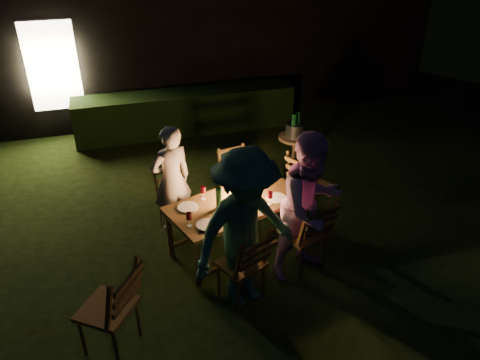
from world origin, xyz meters
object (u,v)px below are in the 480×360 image
object	(u,v)px
chair_far_right	(238,190)
bottle_bucket_b	(297,126)
side_table	(295,141)
person_opp_right	(310,207)
chair_near_left	(242,275)
chair_spare	(111,322)
bottle_bucket_a	(293,128)
dining_table	(236,206)
chair_far_left	(176,213)
chair_end	(309,197)
person_house_side	(172,180)
chair_near_right	(304,245)
bottle_table	(219,198)
person_opp_left	(245,231)
lantern	(237,188)
ice_bucket	(295,130)

from	to	relation	value
chair_far_right	bottle_bucket_b	xyz separation A→B (m)	(1.19, 0.72, 0.57)
side_table	person_opp_right	bearing A→B (deg)	-108.36
chair_near_left	chair_spare	bearing A→B (deg)	168.33
person_opp_right	bottle_bucket_a	xyz separation A→B (m)	(0.69, 2.18, -0.04)
dining_table	person_opp_right	world-z (taller)	person_opp_right
chair_spare	chair_far_left	bearing A→B (deg)	8.71
chair_far_right	chair_end	size ratio (longest dim) A/B	0.87
person_house_side	chair_far_left	bearing A→B (deg)	92.08
chair_near_right	bottle_table	size ratio (longest dim) A/B	3.79
chair_near_left	bottle_table	bearing A→B (deg)	69.95
dining_table	bottle_bucket_b	size ratio (longest dim) A/B	5.75
chair_near_left	bottle_bucket_b	xyz separation A→B (m)	(1.66, 2.49, 0.55)
chair_near_right	chair_spare	size ratio (longest dim) A/B	0.98
chair_near_left	side_table	bearing A→B (deg)	32.95
chair_near_left	chair_far_right	xyz separation A→B (m)	(0.47, 1.78, -0.02)
chair_far_left	person_opp_right	bearing A→B (deg)	125.06
person_opp_left	bottle_bucket_b	bearing A→B (deg)	38.92
chair_near_right	chair_far_right	world-z (taller)	chair_near_right
chair_near_left	lantern	bearing A→B (deg)	53.10
chair_near_left	lantern	size ratio (longest dim) A/B	2.83
dining_table	person_house_side	world-z (taller)	person_house_side
chair_near_right	chair_spare	bearing A→B (deg)	176.98
chair_far_right	chair_spare	world-z (taller)	chair_spare
ice_bucket	chair_end	bearing A→B (deg)	-101.95
chair_spare	person_house_side	world-z (taller)	person_house_side
bottle_table	side_table	xyz separation A→B (m)	(1.66, 1.66, -0.22)
chair_near_left	side_table	xyz separation A→B (m)	(1.61, 2.45, 0.31)
chair_spare	person_opp_left	bearing A→B (deg)	-43.23
chair_far_left	bottle_bucket_a	size ratio (longest dim) A/B	2.87
bottle_bucket_b	chair_far_right	bearing A→B (deg)	-148.79
bottle_bucket_a	chair_far_right	bearing A→B (deg)	-149.54
chair_near_right	person_house_side	size ratio (longest dim) A/B	0.70
bottle_table	chair_near_left	bearing A→B (deg)	-86.19
side_table	bottle_bucket_a	world-z (taller)	bottle_bucket_a
side_table	bottle_bucket_b	world-z (taller)	bottle_bucket_b
lantern	bottle_bucket_a	xyz separation A→B (m)	(1.34, 1.48, 0.00)
chair_end	ice_bucket	size ratio (longest dim) A/B	3.61
person_opp_left	ice_bucket	bearing A→B (deg)	39.31
lantern	side_table	world-z (taller)	lantern
person_opp_right	bottle_bucket_a	world-z (taller)	person_opp_right
chair_end	bottle_table	bearing A→B (deg)	-97.16
ice_bucket	bottle_bucket_b	xyz separation A→B (m)	(0.05, 0.04, 0.05)
dining_table	bottle_bucket_a	xyz separation A→B (m)	(1.37, 1.54, 0.23)
side_table	bottle_bucket_a	xyz separation A→B (m)	(-0.05, -0.04, 0.24)
dining_table	chair_far_right	world-z (taller)	chair_far_right
person_house_side	bottle_bucket_a	distance (m)	2.25
chair_far_right	person_house_side	world-z (taller)	person_house_side
person_house_side	ice_bucket	distance (m)	2.31
chair_near_left	person_house_side	xyz separation A→B (m)	(-0.50, 1.51, 0.46)
person_house_side	side_table	world-z (taller)	person_house_side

